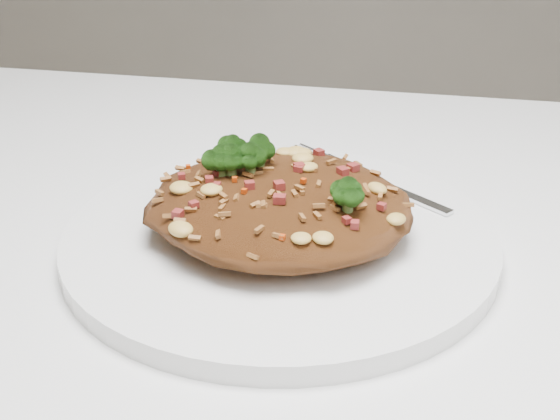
# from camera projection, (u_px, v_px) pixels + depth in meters

# --- Properties ---
(dining_table) EXTENTS (1.20, 0.80, 0.75)m
(dining_table) POSITION_uv_depth(u_px,v_px,m) (341.00, 411.00, 0.52)
(dining_table) COLOR white
(dining_table) RESTS_ON ground
(plate) EXTENTS (0.29, 0.29, 0.01)m
(plate) POSITION_uv_depth(u_px,v_px,m) (280.00, 239.00, 0.53)
(plate) COLOR white
(plate) RESTS_ON dining_table
(fried_rice) EXTENTS (0.18, 0.16, 0.06)m
(fried_rice) POSITION_uv_depth(u_px,v_px,m) (279.00, 195.00, 0.51)
(fried_rice) COLOR brown
(fried_rice) RESTS_ON plate
(fork) EXTENTS (0.14, 0.11, 0.00)m
(fork) POSITION_uv_depth(u_px,v_px,m) (372.00, 180.00, 0.59)
(fork) COLOR silver
(fork) RESTS_ON plate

